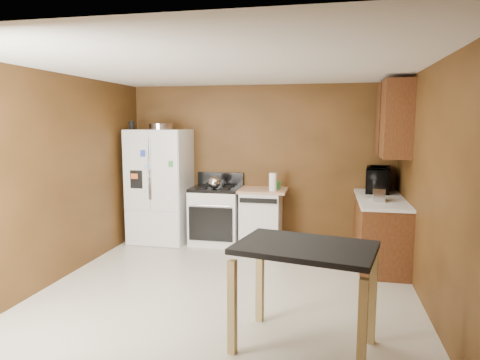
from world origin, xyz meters
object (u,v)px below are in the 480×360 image
(gas_range, at_px, (216,214))
(island, at_px, (305,262))
(kettle, at_px, (214,183))
(roasting_pan, at_px, (161,127))
(green_canister, at_px, (277,185))
(microwave, at_px, (378,180))
(refrigerator, at_px, (160,186))
(toaster, at_px, (379,194))
(dishwasher, at_px, (261,217))
(pen_cup, at_px, (132,125))
(paper_towel, at_px, (273,182))

(gas_range, distance_m, island, 3.36)
(kettle, bearing_deg, roasting_pan, 175.26)
(green_canister, xyz_separation_m, microwave, (1.49, -0.03, 0.12))
(refrigerator, xyz_separation_m, gas_range, (0.91, 0.06, -0.44))
(toaster, xyz_separation_m, island, (-0.82, -2.25, -0.23))
(roasting_pan, distance_m, kettle, 1.23)
(toaster, distance_m, dishwasher, 1.89)
(roasting_pan, relative_size, toaster, 1.59)
(pen_cup, bearing_deg, green_canister, 6.51)
(roasting_pan, xyz_separation_m, pen_cup, (-0.45, -0.10, 0.02))
(refrigerator, bearing_deg, gas_range, 3.81)
(gas_range, xyz_separation_m, dishwasher, (0.72, 0.02, -0.01))
(roasting_pan, xyz_separation_m, island, (2.42, -2.89, -1.09))
(pen_cup, xyz_separation_m, refrigerator, (0.40, 0.12, -0.97))
(island, bearing_deg, toaster, 69.94)
(roasting_pan, height_order, island, roasting_pan)
(toaster, relative_size, refrigerator, 0.13)
(refrigerator, bearing_deg, kettle, -5.72)
(pen_cup, bearing_deg, refrigerator, 16.71)
(gas_range, bearing_deg, dishwasher, 1.94)
(microwave, distance_m, refrigerator, 3.36)
(refrigerator, bearing_deg, paper_towel, -1.48)
(roasting_pan, height_order, toaster, roasting_pan)
(dishwasher, bearing_deg, gas_range, -178.06)
(pen_cup, distance_m, refrigerator, 1.05)
(microwave, bearing_deg, kettle, 101.77)
(dishwasher, bearing_deg, toaster, -24.15)
(refrigerator, height_order, dishwasher, refrigerator)
(pen_cup, xyz_separation_m, island, (2.87, -2.78, -1.11))
(kettle, relative_size, paper_towel, 0.70)
(microwave, bearing_deg, refrigerator, 98.88)
(dishwasher, bearing_deg, microwave, 0.86)
(paper_towel, relative_size, dishwasher, 0.30)
(kettle, distance_m, toaster, 2.43)
(paper_towel, height_order, island, paper_towel)
(roasting_pan, bearing_deg, refrigerator, 156.52)
(refrigerator, height_order, island, refrigerator)
(green_canister, relative_size, dishwasher, 0.14)
(toaster, height_order, refrigerator, refrigerator)
(kettle, distance_m, dishwasher, 0.91)
(kettle, distance_m, gas_range, 0.55)
(pen_cup, relative_size, green_canister, 1.07)
(toaster, bearing_deg, gas_range, 166.14)
(microwave, xyz_separation_m, dishwasher, (-1.73, -0.03, -0.61))
(roasting_pan, distance_m, pen_cup, 0.46)
(kettle, bearing_deg, green_canister, 13.74)
(dishwasher, bearing_deg, island, -74.35)
(kettle, distance_m, island, 3.22)
(paper_towel, relative_size, green_canister, 2.17)
(roasting_pan, relative_size, refrigerator, 0.21)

